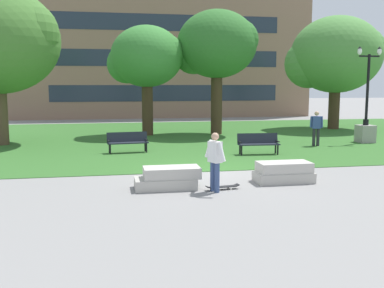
# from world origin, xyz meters

# --- Properties ---
(ground_plane) EXTENTS (140.00, 140.00, 0.00)m
(ground_plane) POSITION_xyz_m (0.00, 0.00, 0.00)
(ground_plane) COLOR gray
(grass_lawn) EXTENTS (40.00, 20.00, 0.02)m
(grass_lawn) POSITION_xyz_m (0.00, 10.00, 0.01)
(grass_lawn) COLOR #336628
(grass_lawn) RESTS_ON ground
(concrete_block_center) EXTENTS (1.92, 0.90, 0.64)m
(concrete_block_center) POSITION_xyz_m (-1.54, -2.21, 0.31)
(concrete_block_center) COLOR #B2ADA3
(concrete_block_center) RESTS_ON ground
(concrete_block_left) EXTENTS (1.80, 0.90, 0.64)m
(concrete_block_left) POSITION_xyz_m (2.16, -2.02, 0.31)
(concrete_block_left) COLOR #B2ADA3
(concrete_block_left) RESTS_ON ground
(person_skateboarder) EXTENTS (0.43, 1.02, 1.71)m
(person_skateboarder) POSITION_xyz_m (-0.27, -2.85, 0.96)
(person_skateboarder) COLOR #384C7A
(person_skateboarder) RESTS_ON ground
(skateboard) EXTENTS (1.04, 0.34, 0.14)m
(skateboard) POSITION_xyz_m (0.01, -2.66, 0.09)
(skateboard) COLOR black
(skateboard) RESTS_ON ground
(park_bench_near_left) EXTENTS (1.84, 0.71, 0.90)m
(park_bench_near_left) POSITION_xyz_m (-2.43, 4.88, 0.54)
(park_bench_near_left) COLOR #1E232D
(park_bench_near_left) RESTS_ON grass_lawn
(park_bench_near_right) EXTENTS (1.83, 0.64, 0.90)m
(park_bench_near_right) POSITION_xyz_m (3.14, 3.36, 0.54)
(park_bench_near_right) COLOR #1E232D
(park_bench_near_right) RESTS_ON grass_lawn
(lamp_post_center) EXTENTS (1.32, 0.80, 4.93)m
(lamp_post_center) POSITION_xyz_m (9.91, 6.08, 1.02)
(lamp_post_center) COLOR gray
(lamp_post_center) RESTS_ON grass_lawn
(tree_near_right) EXTENTS (6.23, 5.93, 7.45)m
(tree_near_right) POSITION_xyz_m (11.59, 12.85, 4.87)
(tree_near_right) COLOR #42301E
(tree_near_right) RESTS_ON grass_lawn
(tree_far_right) EXTENTS (4.95, 4.71, 7.35)m
(tree_far_right) POSITION_xyz_m (3.09, 11.21, 5.28)
(tree_far_right) COLOR #42301E
(tree_far_right) RESTS_ON grass_lawn
(tree_near_left) EXTENTS (4.40, 4.19, 6.39)m
(tree_near_left) POSITION_xyz_m (-1.03, 11.42, 4.54)
(tree_near_left) COLOR #42301E
(tree_near_left) RESTS_ON grass_lawn
(person_bystander_near_lawn) EXTENTS (0.65, 0.35, 1.71)m
(person_bystander_near_lawn) POSITION_xyz_m (6.78, 5.32, 0.98)
(person_bystander_near_lawn) COLOR #28282D
(person_bystander_near_lawn) RESTS_ON grass_lawn
(building_facade_distant) EXTENTS (26.52, 1.03, 13.21)m
(building_facade_distant) POSITION_xyz_m (1.82, 24.50, 6.59)
(building_facade_distant) COLOR #8E6B56
(building_facade_distant) RESTS_ON ground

